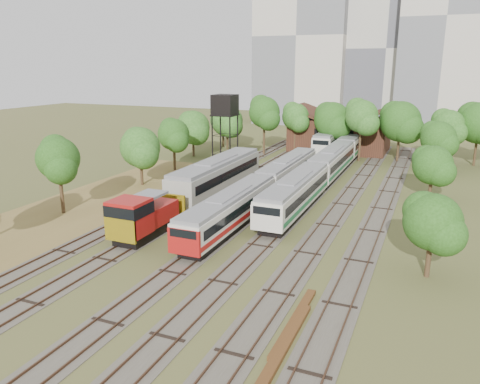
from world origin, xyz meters
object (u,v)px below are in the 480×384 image
at_px(railcar_red_set, 263,188).
at_px(water_tower, 225,107).
at_px(railcar_green_set, 332,162).
at_px(shunter_locomotive, 142,217).

height_order(railcar_red_set, water_tower, water_tower).
xyz_separation_m(railcar_red_set, railcar_green_set, (4.00, 15.79, 0.14)).
distance_m(railcar_red_set, water_tower, 17.67).
relative_size(railcar_red_set, water_tower, 3.26).
bearing_deg(railcar_red_set, railcar_green_set, 75.78).
height_order(shunter_locomotive, water_tower, water_tower).
bearing_deg(water_tower, railcar_green_set, 13.01).
distance_m(shunter_locomotive, water_tower, 27.57).
bearing_deg(shunter_locomotive, water_tower, 99.11).
xyz_separation_m(railcar_red_set, water_tower, (-10.22, 12.50, 7.17)).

